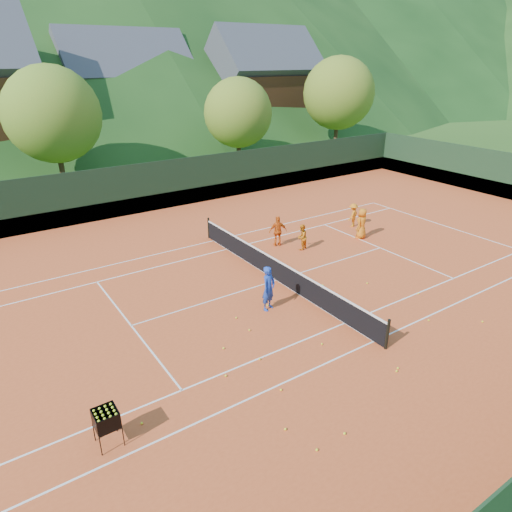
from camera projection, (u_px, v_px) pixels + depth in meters
ground at (277, 281)px, 19.42m from camera, size 400.00×400.00×0.00m
clay_court at (277, 280)px, 19.41m from camera, size 40.00×24.00×0.02m
coach at (269, 288)px, 16.87m from camera, size 0.75×0.63×1.74m
student_a at (302, 237)px, 22.27m from camera, size 0.77×0.69×1.29m
student_b at (278, 231)px, 22.66m from camera, size 0.98×0.68×1.54m
student_c at (362, 223)px, 23.62m from camera, size 0.90×0.72×1.61m
student_d at (353, 215)px, 25.31m from camera, size 0.97×0.76×1.32m
tennis_ball_2 at (419, 293)px, 18.25m from camera, size 0.07×0.07×0.07m
tennis_ball_3 at (429, 320)px, 16.40m from camera, size 0.07×0.07×0.07m
tennis_ball_5 at (142, 423)px, 11.79m from camera, size 0.07×0.07×0.07m
tennis_ball_6 at (224, 348)px, 14.83m from camera, size 0.07×0.07×0.07m
tennis_ball_7 at (281, 390)px, 12.97m from camera, size 0.07×0.07×0.07m
tennis_ball_8 at (337, 296)px, 18.05m from camera, size 0.07×0.07×0.07m
tennis_ball_10 at (482, 322)px, 16.31m from camera, size 0.07×0.07×0.07m
tennis_ball_11 at (397, 371)px, 13.75m from camera, size 0.07×0.07×0.07m
tennis_ball_12 at (249, 330)px, 15.82m from camera, size 0.07×0.07×0.07m
tennis_ball_14 at (236, 318)px, 16.55m from camera, size 0.07×0.07×0.07m
tennis_ball_15 at (267, 305)px, 17.38m from camera, size 0.07×0.07×0.07m
tennis_ball_16 at (293, 289)px, 18.59m from camera, size 0.07×0.07×0.07m
tennis_ball_17 at (285, 429)px, 11.61m from camera, size 0.07×0.07×0.07m
tennis_ball_18 at (345, 434)px, 11.47m from camera, size 0.07×0.07×0.07m
tennis_ball_19 at (322, 344)px, 15.04m from camera, size 0.07×0.07×0.07m
tennis_ball_20 at (398, 368)px, 13.88m from camera, size 0.07×0.07×0.07m
tennis_ball_21 at (226, 376)px, 13.55m from camera, size 0.07×0.07×0.07m
tennis_ball_23 at (323, 285)px, 18.91m from camera, size 0.07×0.07×0.07m
tennis_ball_24 at (260, 359)px, 14.30m from camera, size 0.07×0.07×0.07m
tennis_ball_25 at (317, 450)px, 11.00m from camera, size 0.07×0.07×0.07m
tennis_ball_26 at (367, 283)px, 19.08m from camera, size 0.07×0.07×0.07m
court_lines at (277, 280)px, 19.41m from camera, size 23.83×11.03×0.00m
tennis_net at (277, 270)px, 19.21m from camera, size 0.10×12.07×1.10m
perimeter_fence at (277, 253)px, 18.91m from camera, size 40.40×24.24×3.00m
ball_hopper at (106, 419)px, 10.94m from camera, size 0.57×0.57×1.00m
chalet_mid at (127, 97)px, 46.30m from camera, size 12.65×8.82×11.45m
chalet_right at (262, 91)px, 50.33m from camera, size 11.50×8.82×11.91m
tree_b at (53, 115)px, 30.47m from camera, size 6.40×6.40×8.40m
tree_c at (238, 113)px, 37.14m from camera, size 5.60×5.60×7.35m
tree_d at (339, 93)px, 43.66m from camera, size 6.80×6.80×8.93m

